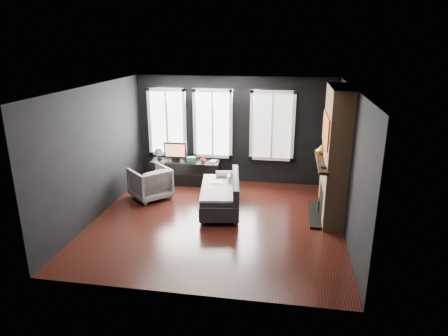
% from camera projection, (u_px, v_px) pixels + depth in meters
% --- Properties ---
extents(floor, '(5.00, 5.00, 0.00)m').
position_uv_depth(floor, '(217.00, 221.00, 8.17)').
color(floor, black).
rests_on(floor, ground).
extents(ceiling, '(5.00, 5.00, 0.00)m').
position_uv_depth(ceiling, '(216.00, 87.00, 7.34)').
color(ceiling, white).
rests_on(ceiling, ground).
extents(wall_back, '(5.00, 0.02, 2.70)m').
position_uv_depth(wall_back, '(234.00, 130.00, 10.10)').
color(wall_back, black).
rests_on(wall_back, ground).
extents(wall_left, '(0.02, 5.00, 2.70)m').
position_uv_depth(wall_left, '(96.00, 152.00, 8.15)').
color(wall_left, black).
rests_on(wall_left, ground).
extents(wall_right, '(0.02, 5.00, 2.70)m').
position_uv_depth(wall_right, '(349.00, 164.00, 7.37)').
color(wall_right, black).
rests_on(wall_right, ground).
extents(windows, '(4.00, 0.16, 1.76)m').
position_uv_depth(windows, '(216.00, 89.00, 9.82)').
color(windows, white).
rests_on(windows, wall_back).
extents(fireplace, '(0.70, 1.62, 2.70)m').
position_uv_depth(fireplace, '(335.00, 155.00, 7.96)').
color(fireplace, '#93724C').
rests_on(fireplace, floor).
extents(sofa, '(1.14, 1.88, 0.76)m').
position_uv_depth(sofa, '(220.00, 193.00, 8.62)').
color(sofa, '#272729').
rests_on(sofa, floor).
extents(stripe_pillow, '(0.14, 0.28, 0.27)m').
position_uv_depth(stripe_pillow, '(229.00, 181.00, 8.87)').
color(stripe_pillow, gray).
rests_on(stripe_pillow, sofa).
extents(armchair, '(1.09, 1.10, 0.82)m').
position_uv_depth(armchair, '(150.00, 181.00, 9.23)').
color(armchair, silver).
rests_on(armchair, floor).
extents(media_console, '(1.76, 0.60, 0.60)m').
position_uv_depth(media_console, '(186.00, 172.00, 10.24)').
color(media_console, black).
rests_on(media_console, floor).
extents(monitor, '(0.59, 0.13, 0.53)m').
position_uv_depth(monitor, '(175.00, 150.00, 10.13)').
color(monitor, black).
rests_on(monitor, media_console).
extents(desk_fan, '(0.23, 0.23, 0.32)m').
position_uv_depth(desk_fan, '(159.00, 153.00, 10.22)').
color(desk_fan, '#9C9C9C').
rests_on(desk_fan, media_console).
extents(mug, '(0.15, 0.13, 0.12)m').
position_uv_depth(mug, '(203.00, 160.00, 10.04)').
color(mug, red).
rests_on(mug, media_console).
extents(book, '(0.17, 0.07, 0.23)m').
position_uv_depth(book, '(210.00, 157.00, 10.10)').
color(book, '#A8A086').
rests_on(book, media_console).
extents(storage_box, '(0.26, 0.20, 0.12)m').
position_uv_depth(storage_box, '(191.00, 159.00, 10.06)').
color(storage_box, '#2D693B').
rests_on(storage_box, media_console).
extents(mantel_vase, '(0.24, 0.25, 0.18)m').
position_uv_depth(mantel_vase, '(321.00, 150.00, 8.43)').
color(mantel_vase, '#C28522').
rests_on(mantel_vase, fireplace).
extents(mantel_clock, '(0.16, 0.16, 0.04)m').
position_uv_depth(mantel_clock, '(324.00, 167.00, 7.51)').
color(mantel_clock, black).
rests_on(mantel_clock, fireplace).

